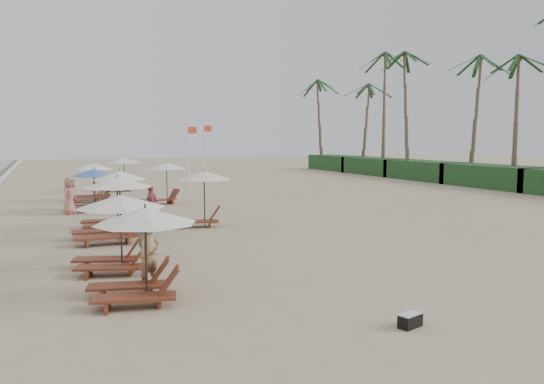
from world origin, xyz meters
name	(u,v)px	position (x,y,z in m)	size (l,w,h in m)	color
ground	(315,251)	(0.00, 0.00, 0.00)	(160.00, 160.00, 0.00)	tan
shrub_hedge	(494,176)	(22.00, 14.50, 0.80)	(3.20, 53.00, 1.60)	#193D1C
palm_row	(489,49)	(21.91, 15.40, 9.91)	(7.00, 52.00, 12.30)	brown
lounger_station_0	(138,250)	(-5.98, -3.11, 1.13)	(2.48, 2.27, 2.06)	brown
lounger_station_1	(114,228)	(-6.13, -0.15, 1.17)	(2.56, 2.40, 2.06)	brown
lounger_station_2	(110,210)	(-5.77, 4.23, 1.09)	(2.81, 2.45, 2.22)	brown
lounger_station_3	(113,203)	(-5.39, 6.67, 1.05)	(2.61, 2.19, 2.30)	brown
lounger_station_4	(90,190)	(-5.76, 12.69, 1.05)	(2.53, 2.21, 2.05)	brown
lounger_station_5	(89,183)	(-5.50, 16.99, 1.05)	(2.58, 2.20, 2.14)	brown
inland_station_0	(201,190)	(-1.98, 6.16, 1.45)	(2.60, 2.24, 2.22)	brown
inland_station_1	(164,176)	(-1.82, 14.15, 1.49)	(2.54, 2.24, 2.22)	brown
inland_station_2	(121,171)	(-3.07, 22.17, 1.34)	(2.79, 2.24, 2.22)	brown
beachgoer_near	(149,256)	(-5.58, -2.25, 0.80)	(0.58, 0.38, 1.60)	#9F7F56
beachgoer_mid_a	(142,228)	(-5.13, 1.43, 0.87)	(0.85, 0.66, 1.74)	teal
beachgoer_far_a	(151,203)	(-3.56, 8.55, 0.75)	(0.88, 0.37, 1.51)	#AC445D
beachgoer_far_b	(70,196)	(-6.75, 11.80, 0.87)	(0.85, 0.56, 1.75)	#AB685D
duffel_bag	(410,320)	(-1.51, -6.81, 0.14)	(0.54, 0.38, 0.27)	black
flag_pole_near	(188,157)	(0.11, 16.51, 2.45)	(0.60, 0.08, 4.41)	silver
flag_pole_far	(204,153)	(2.25, 20.63, 2.54)	(0.60, 0.08, 4.58)	silver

